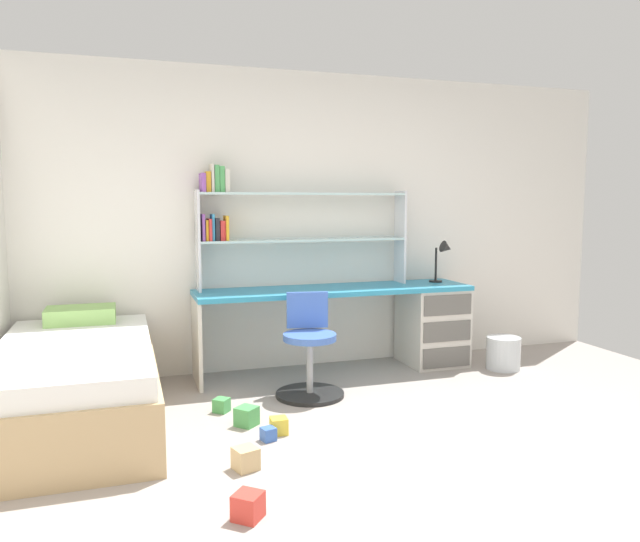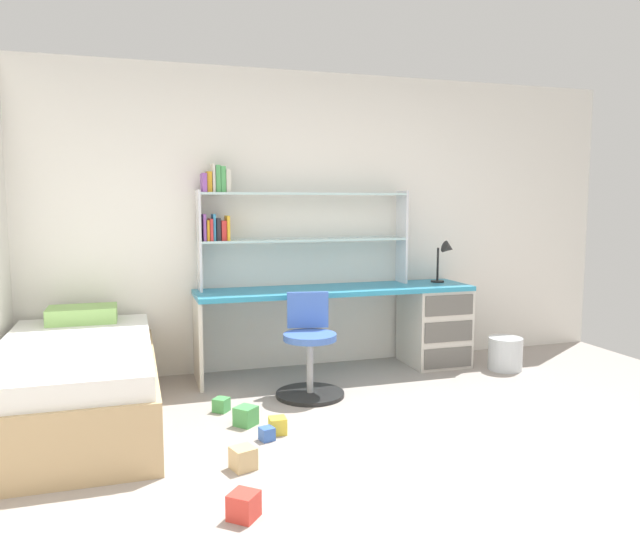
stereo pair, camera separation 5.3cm
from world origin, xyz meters
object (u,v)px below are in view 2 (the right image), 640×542
Objects in this scene: toy_block_yellow_0 at (278,425)px; toy_block_blue_4 at (267,434)px; toy_block_natural_1 at (243,458)px; desk at (406,319)px; desk_lamp at (446,255)px; waste_bin at (505,354)px; bookshelf_hutch at (278,218)px; swivel_chair at (310,356)px; toy_block_green_5 at (246,416)px; toy_block_red_3 at (244,506)px; bed_platform at (76,383)px; toy_block_green_2 at (221,405)px.

toy_block_yellow_0 is 0.12m from toy_block_blue_4.
desk is at bearing 43.39° from toy_block_natural_1.
desk_lamp reaches higher than waste_bin.
toy_block_natural_1 is (-0.64, -1.83, -1.27)m from bookshelf_hutch.
swivel_chair is 0.84m from toy_block_yellow_0.
toy_block_green_5 is at bearing 105.13° from toy_block_blue_4.
toy_block_green_5 is at bearing -147.93° from desk.
desk reaches higher than toy_block_red_3.
bookshelf_hutch is 2.37× the size of swivel_chair.
toy_block_yellow_0 is at bearing -159.35° from waste_bin.
toy_block_yellow_0 is (-0.34, -1.39, -1.28)m from bookshelf_hutch.
toy_block_yellow_0 is at bearing 44.17° from toy_block_blue_4.
toy_block_red_3 is at bearing -108.91° from toy_block_blue_4.
waste_bin is at bearing 14.94° from toy_block_green_5.
waste_bin is (3.48, 0.30, -0.14)m from bed_platform.
toy_block_blue_4 is (0.21, 0.36, -0.02)m from toy_block_natural_1.
toy_block_yellow_0 is (-1.46, -1.22, -0.37)m from desk.
bookshelf_hutch is at bearing 66.84° from toy_block_green_5.
waste_bin is at bearing 26.85° from toy_block_natural_1.
waste_bin reaches higher than toy_block_natural_1.
toy_block_blue_4 is (-0.09, -0.09, -0.01)m from toy_block_yellow_0.
toy_block_yellow_0 is at bearing -61.00° from toy_block_green_2.
toy_block_yellow_0 is 1.04m from toy_block_red_3.
bookshelf_hutch is 2.77m from toy_block_red_3.
waste_bin reaches higher than toy_block_green_5.
desk reaches higher than toy_block_blue_4.
toy_block_green_2 is at bearing -166.27° from swivel_chair.
toy_block_blue_4 is (-0.43, -1.47, -1.29)m from bookshelf_hutch.
desk is 8.09× the size of waste_bin.
bookshelf_hutch is at bearing 76.25° from toy_block_yellow_0.
bookshelf_hutch is 2.01m from toy_block_blue_4.
bookshelf_hutch is 0.95× the size of bed_platform.
swivel_chair is (0.07, -0.70, -1.03)m from bookshelf_hutch.
desk_lamp is (1.53, -0.13, -0.34)m from bookshelf_hutch.
desk is at bearing 49.74° from toy_block_red_3.
desk is 22.79× the size of toy_block_yellow_0.
desk_lamp is 3.30m from toy_block_red_3.
desk_lamp is 3.25m from bed_platform.
desk is 2.89m from toy_block_red_3.
toy_block_blue_4 is at bearing 59.39° from toy_block_natural_1.
waste_bin is 3.62× the size of toy_block_blue_4.
swivel_chair is 6.16× the size of toy_block_green_5.
bookshelf_hutch is at bearing 171.74° from desk.
toy_block_blue_4 is (0.20, -0.60, -0.01)m from toy_block_green_2.
toy_block_green_5 is (0.22, 1.17, 0.00)m from toy_block_red_3.
swivel_chair is 2.62× the size of waste_bin.
toy_block_green_5 is (-1.63, -1.02, -0.36)m from desk.
waste_bin is 3.06× the size of toy_block_green_2.
toy_block_green_5 reaches higher than toy_block_natural_1.
toy_block_yellow_0 is 0.85× the size of toy_block_red_3.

